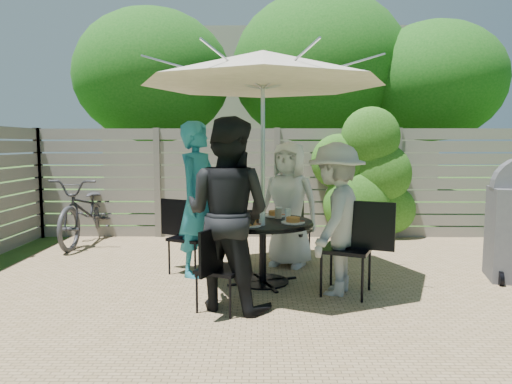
{
  "coord_description": "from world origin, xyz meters",
  "views": [
    {
      "loc": [
        -0.26,
        -4.6,
        1.58
      ],
      "look_at": [
        -0.32,
        0.65,
        1.03
      ],
      "focal_mm": 32.0,
      "sensor_mm": 36.0,
      "label": 1
    }
  ],
  "objects_px": {
    "umbrella": "(263,68)",
    "bicycle": "(88,210)",
    "patio_table": "(263,240)",
    "person_front": "(228,214)",
    "glass_left": "(238,214)",
    "person_left": "(199,199)",
    "glass_right": "(288,215)",
    "plate_left": "(234,216)",
    "plate_front": "(249,224)",
    "chair_front": "(221,286)",
    "chair_right": "(348,267)",
    "plate_right": "(293,221)",
    "syrup_jug": "(260,213)",
    "coffee_cup": "(278,213)",
    "chair_left": "(190,252)",
    "plate_back": "(275,214)",
    "chair_back": "(292,244)",
    "glass_front": "(262,219)",
    "person_right": "(336,219)",
    "person_back": "(289,205)"
  },
  "relations": [
    {
      "from": "umbrella",
      "to": "bicycle",
      "type": "xyz_separation_m",
      "value": [
        -2.79,
        2.15,
        -1.87
      ]
    },
    {
      "from": "patio_table",
      "to": "person_front",
      "type": "height_order",
      "value": "person_front"
    },
    {
      "from": "patio_table",
      "to": "bicycle",
      "type": "xyz_separation_m",
      "value": [
        -2.79,
        2.15,
        0.02
      ]
    },
    {
      "from": "umbrella",
      "to": "glass_left",
      "type": "bearing_deg",
      "value": 178.11
    },
    {
      "from": "person_left",
      "to": "glass_right",
      "type": "relative_size",
      "value": 13.23
    },
    {
      "from": "plate_left",
      "to": "plate_front",
      "type": "bearing_deg",
      "value": -68.89
    },
    {
      "from": "plate_front",
      "to": "chair_front",
      "type": "bearing_deg",
      "value": -113.88
    },
    {
      "from": "chair_right",
      "to": "plate_right",
      "type": "bearing_deg",
      "value": -1.15
    },
    {
      "from": "syrup_jug",
      "to": "coffee_cup",
      "type": "xyz_separation_m",
      "value": [
        0.22,
        0.09,
        -0.02
      ]
    },
    {
      "from": "chair_left",
      "to": "glass_right",
      "type": "bearing_deg",
      "value": 7.57
    },
    {
      "from": "plate_back",
      "to": "plate_right",
      "type": "relative_size",
      "value": 1.0
    },
    {
      "from": "umbrella",
      "to": "chair_back",
      "type": "bearing_deg",
      "value": 66.09
    },
    {
      "from": "glass_front",
      "to": "syrup_jug",
      "type": "bearing_deg",
      "value": 94.15
    },
    {
      "from": "glass_front",
      "to": "plate_back",
      "type": "bearing_deg",
      "value": 75.72
    },
    {
      "from": "patio_table",
      "to": "person_front",
      "type": "bearing_deg",
      "value": -113.89
    },
    {
      "from": "person_left",
      "to": "syrup_jug",
      "type": "relative_size",
      "value": 11.57
    },
    {
      "from": "person_right",
      "to": "umbrella",
      "type": "bearing_deg",
      "value": -90.0
    },
    {
      "from": "person_front",
      "to": "glass_left",
      "type": "height_order",
      "value": "person_front"
    },
    {
      "from": "chair_front",
      "to": "plate_right",
      "type": "relative_size",
      "value": 3.2
    },
    {
      "from": "chair_back",
      "to": "glass_left",
      "type": "bearing_deg",
      "value": -12.53
    },
    {
      "from": "patio_table",
      "to": "plate_left",
      "type": "height_order",
      "value": "plate_left"
    },
    {
      "from": "plate_back",
      "to": "plate_left",
      "type": "xyz_separation_m",
      "value": [
        -0.47,
        -0.18,
        0.0
      ]
    },
    {
      "from": "person_right",
      "to": "glass_front",
      "type": "distance_m",
      "value": 0.77
    },
    {
      "from": "plate_left",
      "to": "person_back",
      "type": "bearing_deg",
      "value": 42.66
    },
    {
      "from": "coffee_cup",
      "to": "chair_right",
      "type": "bearing_deg",
      "value": -38.11
    },
    {
      "from": "plate_back",
      "to": "plate_right",
      "type": "height_order",
      "value": "same"
    },
    {
      "from": "chair_left",
      "to": "person_left",
      "type": "xyz_separation_m",
      "value": [
        0.12,
        -0.06,
        0.65
      ]
    },
    {
      "from": "plate_back",
      "to": "plate_front",
      "type": "distance_m",
      "value": 0.72
    },
    {
      "from": "umbrella",
      "to": "chair_right",
      "type": "height_order",
      "value": "umbrella"
    },
    {
      "from": "person_left",
      "to": "glass_right",
      "type": "xyz_separation_m",
      "value": [
        1.04,
        -0.35,
        -0.13
      ]
    },
    {
      "from": "person_right",
      "to": "syrup_jug",
      "type": "relative_size",
      "value": 10.01
    },
    {
      "from": "chair_back",
      "to": "person_front",
      "type": "height_order",
      "value": "person_front"
    },
    {
      "from": "glass_left",
      "to": "person_right",
      "type": "bearing_deg",
      "value": -18.39
    },
    {
      "from": "person_left",
      "to": "glass_left",
      "type": "relative_size",
      "value": 13.23
    },
    {
      "from": "chair_left",
      "to": "person_right",
      "type": "xyz_separation_m",
      "value": [
        1.64,
        -0.73,
        0.53
      ]
    },
    {
      "from": "person_back",
      "to": "person_front",
      "type": "xyz_separation_m",
      "value": [
        -0.67,
        -1.52,
        0.11
      ]
    },
    {
      "from": "umbrella",
      "to": "plate_right",
      "type": "relative_size",
      "value": 13.54
    },
    {
      "from": "person_front",
      "to": "bicycle",
      "type": "distance_m",
      "value": 3.83
    },
    {
      "from": "plate_back",
      "to": "syrup_jug",
      "type": "bearing_deg",
      "value": -124.84
    },
    {
      "from": "chair_left",
      "to": "glass_front",
      "type": "bearing_deg",
      "value": -10.96
    },
    {
      "from": "glass_left",
      "to": "chair_left",
      "type": "bearing_deg",
      "value": 147.6
    },
    {
      "from": "chair_front",
      "to": "plate_left",
      "type": "height_order",
      "value": "chair_front"
    },
    {
      "from": "chair_left",
      "to": "glass_front",
      "type": "distance_m",
      "value": 1.22
    },
    {
      "from": "glass_left",
      "to": "coffee_cup",
      "type": "xyz_separation_m",
      "value": [
        0.46,
        0.15,
        -0.01
      ]
    },
    {
      "from": "chair_left",
      "to": "patio_table",
      "type": "bearing_deg",
      "value": 2.67
    },
    {
      "from": "glass_right",
      "to": "coffee_cup",
      "type": "distance_m",
      "value": 0.2
    },
    {
      "from": "chair_back",
      "to": "person_right",
      "type": "height_order",
      "value": "person_right"
    },
    {
      "from": "coffee_cup",
      "to": "glass_right",
      "type": "bearing_deg",
      "value": -59.69
    },
    {
      "from": "umbrella",
      "to": "person_back",
      "type": "bearing_deg",
      "value": 66.11
    },
    {
      "from": "patio_table",
      "to": "person_left",
      "type": "height_order",
      "value": "person_left"
    }
  ]
}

